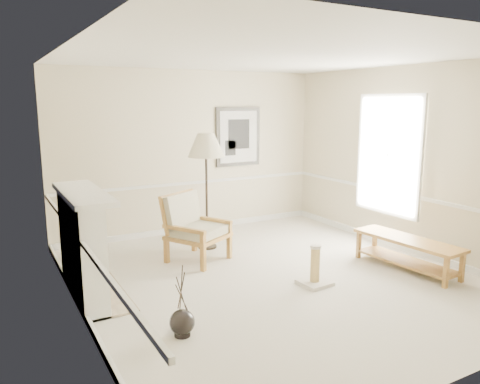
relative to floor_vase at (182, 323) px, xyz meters
name	(u,v)px	position (x,y,z in m)	size (l,w,h in m)	color
ground	(274,278)	(1.69, 0.89, -0.14)	(5.50, 5.50, 0.00)	silver
room	(281,139)	(1.83, 0.96, 1.73)	(5.04, 5.54, 2.92)	beige
fireplace	(83,246)	(-0.65, 1.49, 0.50)	(0.64, 1.64, 1.31)	white
floor_vase	(182,323)	(0.00, 0.00, 0.00)	(0.26, 0.26, 0.76)	black
armchair	(192,224)	(1.04, 2.14, 0.40)	(1.05, 1.07, 1.01)	olive
floor_lamp	(206,149)	(1.48, 2.55, 1.48)	(0.73, 0.73, 1.86)	black
bench	(407,249)	(3.52, 0.26, 0.16)	(0.61, 1.61, 0.45)	olive
scratching_post	(315,272)	(2.03, 0.44, 0.03)	(0.40, 0.40, 0.53)	beige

